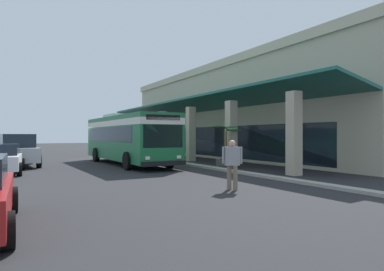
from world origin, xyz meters
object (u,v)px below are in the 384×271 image
(transit_bus, at_px, (127,136))
(potted_palm, at_px, (226,156))
(pedestrian, at_px, (232,162))
(parked_sedan_white, at_px, (1,158))
(parked_suv_silver, at_px, (17,150))

(transit_bus, relative_size, potted_palm, 4.55)
(pedestrian, distance_m, potted_palm, 8.32)
(transit_bus, relative_size, parked_sedan_white, 2.48)
(pedestrian, xyz_separation_m, potted_palm, (-6.96, 4.55, -0.29))
(pedestrian, relative_size, potted_palm, 0.70)
(parked_suv_silver, relative_size, pedestrian, 2.85)
(parked_suv_silver, relative_size, potted_palm, 1.99)
(parked_suv_silver, xyz_separation_m, parked_sedan_white, (3.93, -0.84, -0.27))
(parked_suv_silver, xyz_separation_m, potted_palm, (6.63, 10.77, -0.33))
(transit_bus, bearing_deg, parked_sedan_white, -72.00)
(parked_sedan_white, bearing_deg, pedestrian, 36.14)
(parked_suv_silver, distance_m, potted_palm, 12.65)
(parked_suv_silver, xyz_separation_m, pedestrian, (13.59, 6.22, -0.04))
(transit_bus, xyz_separation_m, parked_sedan_white, (2.36, -7.26, -1.10))
(transit_bus, distance_m, pedestrian, 12.06)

